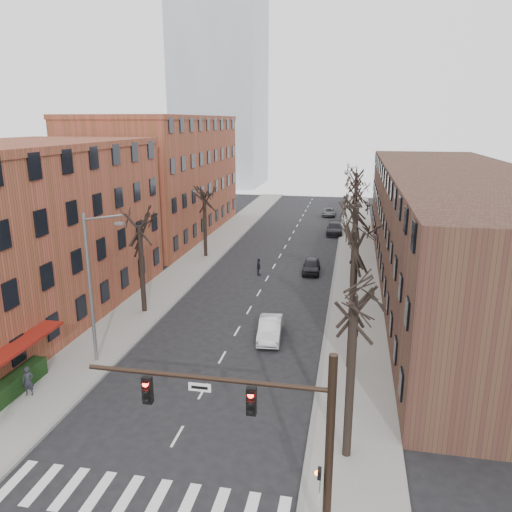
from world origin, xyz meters
The scene contains 25 objects.
ground centered at (0.00, 0.00, 0.00)m, with size 160.00×160.00×0.00m, color black.
sidewalk_left centered at (-8.00, 35.00, 0.07)m, with size 4.00×90.00×0.15m, color gray.
sidewalk_right centered at (8.00, 35.00, 0.07)m, with size 4.00×90.00×0.15m, color gray.
building_left_near centered at (-16.00, 15.00, 6.00)m, with size 12.00×26.00×12.00m, color brown.
building_left_far centered at (-16.00, 44.00, 7.00)m, with size 12.00×28.00×14.00m, color brown.
building_right centered at (16.00, 30.00, 5.00)m, with size 12.00×50.00×10.00m, color #472F21.
office_tower centered at (-22.00, 95.00, 30.00)m, with size 18.00×18.00×60.00m, color #B2B7BF.
awning_left centered at (-9.40, 6.00, 0.00)m, with size 1.20×7.00×0.15m, color maroon.
hedge centered at (-9.50, 5.00, 0.65)m, with size 0.80×6.00×1.00m, color #1A3312.
tree_right_a centered at (7.60, 4.00, 0.00)m, with size 5.20×5.20×10.00m, color black, non-canonical shape.
tree_right_b centered at (7.60, 12.00, 0.00)m, with size 5.20×5.20×10.80m, color black, non-canonical shape.
tree_right_c centered at (7.60, 20.00, 0.00)m, with size 5.20×5.20×11.60m, color black, non-canonical shape.
tree_right_d centered at (7.60, 28.00, 0.00)m, with size 5.20×5.20×10.00m, color black, non-canonical shape.
tree_right_e centered at (7.60, 36.00, 0.00)m, with size 5.20×5.20×10.80m, color black, non-canonical shape.
tree_right_f centered at (7.60, 44.00, 0.00)m, with size 5.20×5.20×11.60m, color black, non-canonical shape.
tree_left_a centered at (-7.60, 18.00, 0.00)m, with size 5.20×5.20×9.50m, color black, non-canonical shape.
tree_left_b centered at (-7.60, 34.00, 0.00)m, with size 5.20×5.20×9.50m, color black, non-canonical shape.
signal_mast_arm centered at (5.45, -1.00, 4.40)m, with size 8.14×0.30×7.20m.
streetlight centered at (-7.03, 10.00, 5.01)m, with size 2.45×0.22×9.03m.
silver_sedan centered at (2.41, 15.26, 0.68)m, with size 1.44×4.13×1.36m, color silver.
parked_car_near centered at (3.80, 30.62, 0.68)m, with size 1.59×3.96×1.35m, color black.
parked_car_mid centered at (5.24, 47.81, 0.71)m, with size 1.98×4.87×1.41m, color black.
parked_car_far centered at (3.94, 60.28, 0.57)m, with size 1.89×4.10×1.14m, color #54575B.
pedestrian_a centered at (-8.66, 5.69, 0.94)m, with size 0.57×0.38×1.57m, color #21232A.
pedestrian_crossing centered at (-0.94, 28.81, 0.81)m, with size 0.95×0.40×1.62m, color black.
Camera 1 is at (7.33, -14.72, 13.93)m, focal length 35.00 mm.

